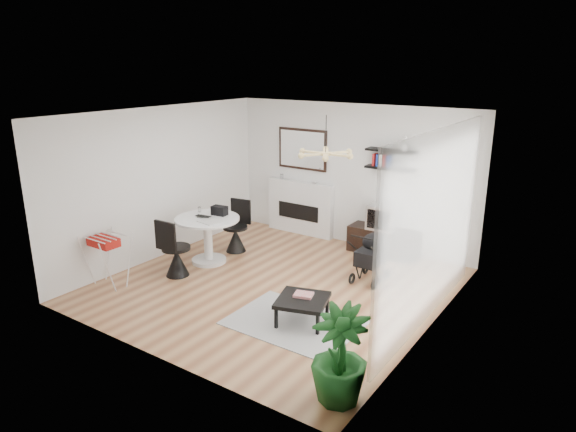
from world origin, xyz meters
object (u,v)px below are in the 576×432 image
Objects in this scene: fireplace at (300,201)px; stroller at (372,259)px; potted_plant at (340,355)px; dining_table at (208,233)px; tv_console at (383,241)px; crt_tv at (383,217)px; coffee_table at (302,301)px; drying_rack at (108,259)px.

stroller is (2.27, -1.37, -0.31)m from fireplace.
dining_table is at bearing 150.80° from potted_plant.
potted_plant is (3.80, -2.12, -0.01)m from dining_table.
crt_tv is (-0.03, -0.00, 0.47)m from tv_console.
dining_table is at bearing -161.42° from stroller.
fireplace is at bearing 123.40° from coffee_table.
dining_table is 1.74m from drying_rack.
potted_plant is (1.23, -1.21, 0.22)m from coffee_table.
dining_table is at bearing 160.45° from coffee_table.
crt_tv reaches higher than dining_table.
crt_tv is 0.48× the size of potted_plant.
coffee_table is (-0.16, -1.82, -0.06)m from stroller.
stroller is (0.33, -1.21, 0.13)m from tv_console.
stroller is 1.83m from coffee_table.
potted_plant is at bearing -52.85° from fireplace.
drying_rack is at bearing -128.57° from crt_tv.
tv_console is 1.15× the size of dining_table.
coffee_table is (2.11, -3.19, -0.37)m from fireplace.
tv_console is at bearing 51.81° from drying_rack.
drying_rack is (-0.62, -1.63, -0.10)m from dining_table.
fireplace is 4.23× the size of crt_tv.
crt_tv is at bearing 52.06° from drying_rack.
crt_tv is 3.06m from coffee_table.
drying_rack is at bearing -142.74° from stroller.
potted_plant is (1.43, -4.24, -0.17)m from crt_tv.
fireplace reaches higher than drying_rack.
fireplace is 1.91× the size of dining_table.
coffee_table is (2.57, -0.91, -0.23)m from dining_table.
stroller reaches higher than drying_rack.
fireplace is 2.57× the size of drying_rack.
dining_table is at bearing -101.39° from fireplace.
coffee_table is at bearing -95.04° from stroller.
dining_table reaches higher than coffee_table.
fireplace is at bearing 175.27° from tv_console.
coffee_table is at bearing 135.48° from potted_plant.
drying_rack is 4.45m from potted_plant.
stroller is at bearing -31.11° from fireplace.
tv_console is at bearing -4.73° from fireplace.
crt_tv is 4.80m from drying_rack.
potted_plant is at bearing -71.36° from crt_tv.
drying_rack is at bearing -128.83° from tv_console.
tv_console is 0.47m from crt_tv.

